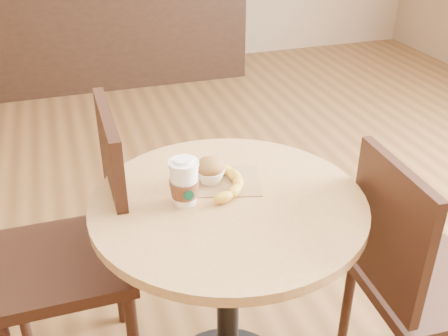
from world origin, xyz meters
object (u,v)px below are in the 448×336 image
object	(u,v)px
chair_right	(412,276)
banana	(225,180)
cafe_table	(228,254)
chair_left	(81,245)
coffee_cup	(184,184)
muffin	(210,170)

from	to	relation	value
chair_right	banana	bearing A→B (deg)	66.17
cafe_table	chair_left	world-z (taller)	chair_left
coffee_cup	muffin	world-z (taller)	coffee_cup
chair_left	coffee_cup	world-z (taller)	chair_left
cafe_table	banana	distance (m)	0.22
cafe_table	chair_right	size ratio (longest dim) A/B	0.88
chair_left	muffin	bearing A→B (deg)	74.01
chair_right	muffin	distance (m)	0.69
muffin	banana	distance (m)	0.05
chair_left	coffee_cup	bearing A→B (deg)	55.92
coffee_cup	cafe_table	bearing A→B (deg)	-12.89
coffee_cup	banana	world-z (taller)	coffee_cup
chair_left	chair_right	world-z (taller)	chair_left
chair_left	coffee_cup	distance (m)	0.45
coffee_cup	chair_left	bearing A→B (deg)	143.20
coffee_cup	muffin	distance (m)	0.13
cafe_table	banana	world-z (taller)	banana
coffee_cup	banana	bearing A→B (deg)	18.95
chair_right	coffee_cup	distance (m)	0.75
cafe_table	coffee_cup	world-z (taller)	coffee_cup
coffee_cup	banana	xyz separation A→B (m)	(0.13, 0.05, -0.04)
cafe_table	chair_left	size ratio (longest dim) A/B	0.80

